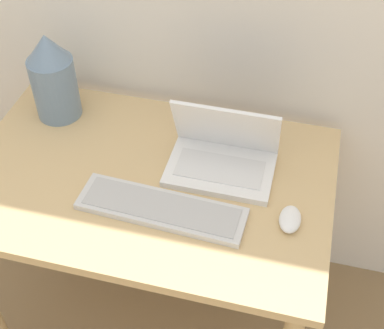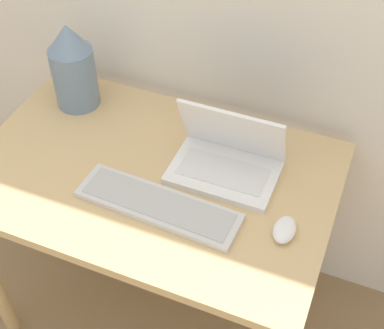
# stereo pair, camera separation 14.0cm
# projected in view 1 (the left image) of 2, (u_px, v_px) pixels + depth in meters

# --- Properties ---
(desk) EXTENTS (1.04, 0.68, 0.72)m
(desk) POSITION_uv_depth(u_px,v_px,m) (149.00, 200.00, 1.58)
(desk) COLOR tan
(desk) RESTS_ON ground_plane
(laptop) EXTENTS (0.30, 0.21, 0.21)m
(laptop) POSITION_uv_depth(u_px,v_px,m) (222.00, 154.00, 1.50)
(laptop) COLOR white
(laptop) RESTS_ON desk
(keyboard) EXTENTS (0.45, 0.15, 0.02)m
(keyboard) POSITION_uv_depth(u_px,v_px,m) (161.00, 209.00, 1.41)
(keyboard) COLOR silver
(keyboard) RESTS_ON desk
(mouse) EXTENTS (0.06, 0.09, 0.03)m
(mouse) POSITION_uv_depth(u_px,v_px,m) (290.00, 219.00, 1.38)
(mouse) COLOR white
(mouse) RESTS_ON desk
(vase) EXTENTS (0.14, 0.14, 0.28)m
(vase) POSITION_uv_depth(u_px,v_px,m) (53.00, 77.00, 1.61)
(vase) COLOR slate
(vase) RESTS_ON desk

